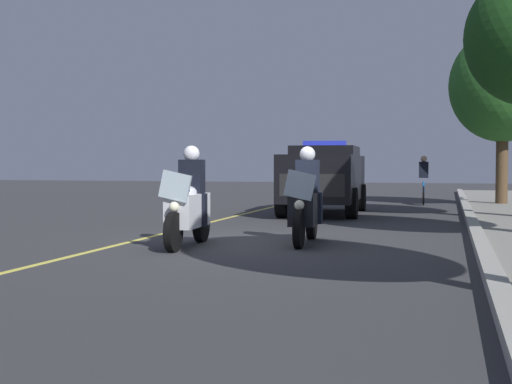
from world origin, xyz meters
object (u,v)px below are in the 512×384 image
at_px(cyclist_background, 424,180).
at_px(tree_behind_suv, 503,86).
at_px(police_motorcycle_lead_right, 306,204).
at_px(police_motorcycle_lead_left, 188,206).
at_px(police_suv, 324,176).

relative_size(cyclist_background, tree_behind_suv, 0.31).
bearing_deg(police_motorcycle_lead_right, cyclist_background, 172.84).
distance_m(police_motorcycle_lead_left, tree_behind_suv, 14.84).
bearing_deg(police_suv, cyclist_background, 155.51).
bearing_deg(police_motorcycle_lead_left, cyclist_background, 166.00).
xyz_separation_m(police_motorcycle_lead_left, tree_behind_suv, (-13.20, 5.94, 3.27)).
distance_m(police_motorcycle_lead_left, police_motorcycle_lead_right, 2.09).
xyz_separation_m(police_motorcycle_lead_right, police_suv, (-7.15, -0.92, 0.37)).
distance_m(police_suv, tree_behind_suv, 7.69).
distance_m(police_motorcycle_lead_right, police_suv, 7.21).
bearing_deg(police_suv, police_motorcycle_lead_right, 7.35).
bearing_deg(police_suv, tree_behind_suv, 134.94).
height_order(police_motorcycle_lead_left, tree_behind_suv, tree_behind_suv).
distance_m(police_motorcycle_lead_right, cyclist_background, 12.76).
bearing_deg(cyclist_background, police_suv, -24.49).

